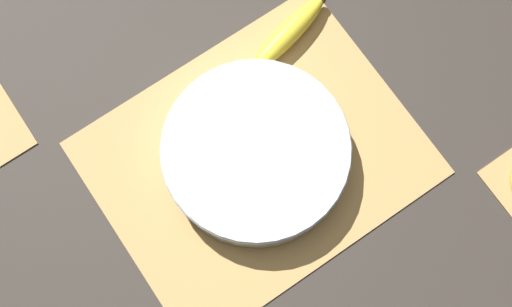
{
  "coord_description": "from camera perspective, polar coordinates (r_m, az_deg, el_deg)",
  "views": [
    {
      "loc": [
        -0.17,
        -0.24,
        1.13
      ],
      "look_at": [
        0.0,
        0.0,
        0.03
      ],
      "focal_mm": 50.0,
      "sensor_mm": 36.0,
      "label": 1
    }
  ],
  "objects": [
    {
      "name": "fruit_salad_bowl",
      "position": [
        1.13,
        -0.02,
        0.14
      ],
      "size": [
        0.3,
        0.3,
        0.06
      ],
      "color": "silver",
      "rests_on": "bamboo_mat_center"
    },
    {
      "name": "ground_plane",
      "position": [
        1.17,
        0.0,
        -0.37
      ],
      "size": [
        6.0,
        6.0,
        0.0
      ],
      "primitive_type": "plane",
      "color": "#2D2823"
    },
    {
      "name": "whole_banana",
      "position": [
        1.22,
        2.62,
        9.61
      ],
      "size": [
        0.18,
        0.08,
        0.04
      ],
      "color": "yellow",
      "rests_on": "bamboo_mat_center"
    },
    {
      "name": "bamboo_mat_center",
      "position": [
        1.17,
        0.0,
        -0.34
      ],
      "size": [
        0.51,
        0.41,
        0.01
      ],
      "color": "#A8844C",
      "rests_on": "ground_plane"
    }
  ]
}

